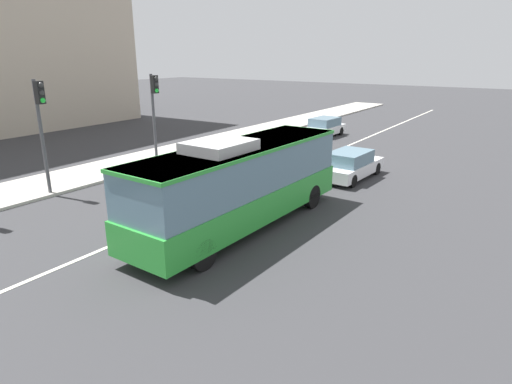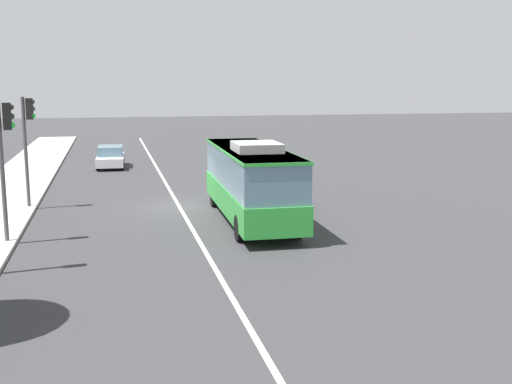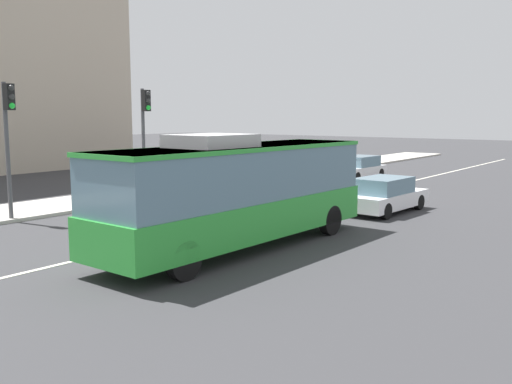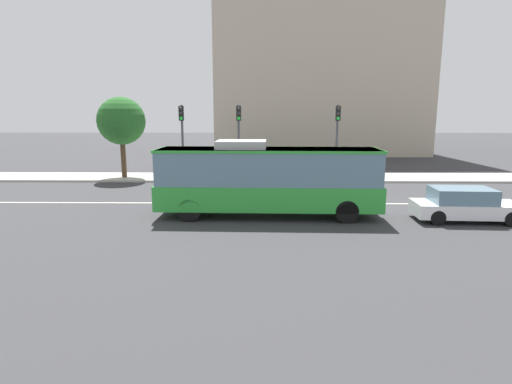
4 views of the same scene
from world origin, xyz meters
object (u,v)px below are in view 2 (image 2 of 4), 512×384
Objects in this scene: sedan_white at (230,175)px; sedan_white_ahead at (111,157)px; traffic_light_near_corner at (28,133)px; traffic_light_mid_block at (5,147)px; transit_bus at (251,179)px.

sedan_white_ahead is (10.33, 6.50, 0.00)m from sedan_white.
traffic_light_mid_block is (-6.59, 0.01, 0.00)m from traffic_light_near_corner.
sedan_white and sedan_white_ahead have the same top height.
transit_bus is 8.73m from sedan_white.
sedan_white is at bearing -3.59° from transit_bus.
transit_bus is at bearing -21.59° from traffic_light_near_corner.
traffic_light_mid_block is at bearing 138.71° from sedan_white.
sedan_white is at bearing 26.12° from traffic_light_near_corner.
transit_bus is 9.75m from traffic_light_mid_block.
sedan_white_ahead is at bearing 18.24° from transit_bus.
sedan_white is at bearing 34.61° from sedan_white_ahead.
traffic_light_near_corner is at bearing 113.74° from sedan_white.
sedan_white is 1.00× the size of sedan_white_ahead.
traffic_light_near_corner is (-14.20, 3.64, 2.84)m from sedan_white_ahead.
sedan_white is 11.23m from traffic_light_near_corner.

